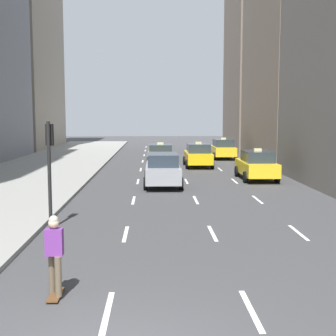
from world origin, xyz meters
TOP-DOWN VIEW (x-y plane):
  - sidewalk_left at (-7.00, 27.00)m, footprint 8.00×66.00m
  - lane_markings at (2.60, 23.00)m, footprint 5.72×56.00m
  - taxi_lead at (1.20, 27.03)m, footprint 2.02×4.40m
  - taxi_second at (6.80, 34.11)m, footprint 2.02×4.40m
  - taxi_third at (4.00, 27.67)m, footprint 2.02×4.40m
  - taxi_fourth at (6.80, 20.58)m, footprint 2.02×4.40m
  - sedan_black_near at (1.20, 18.37)m, footprint 2.02×4.98m
  - skateboarder at (-1.36, 2.80)m, footprint 0.36×0.80m
  - traffic_light_pole at (-2.75, 8.87)m, footprint 0.24×0.42m

SIDE VIEW (x-z plane):
  - lane_markings at x=2.60m, z-range 0.00..0.01m
  - sidewalk_left at x=-7.00m, z-range 0.00..0.15m
  - taxi_lead at x=1.20m, z-range -0.05..1.82m
  - taxi_second at x=6.80m, z-range -0.05..1.82m
  - taxi_third at x=4.00m, z-range -0.05..1.82m
  - taxi_fourth at x=6.80m, z-range -0.05..1.82m
  - sedan_black_near at x=1.20m, z-range 0.02..1.78m
  - skateboarder at x=-1.36m, z-range 0.09..1.84m
  - traffic_light_pole at x=-2.75m, z-range 0.61..4.21m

